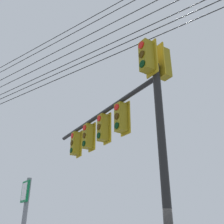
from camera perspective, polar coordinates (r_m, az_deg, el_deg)
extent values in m
cylinder|color=black|center=(6.06, 11.45, -14.58)|extent=(0.20, 0.20, 6.13)
cylinder|color=black|center=(9.17, -2.96, -0.83)|extent=(0.51, 6.03, 0.14)
cube|color=olive|center=(7.13, 7.52, 11.92)|extent=(0.32, 0.32, 0.90)
cube|color=#B29319|center=(7.23, 8.58, 11.45)|extent=(0.07, 0.44, 1.04)
cylinder|color=red|center=(7.23, 6.35, 14.29)|extent=(0.04, 0.20, 0.20)
cylinder|color=#3C2703|center=(7.04, 6.47, 12.37)|extent=(0.04, 0.20, 0.20)
cylinder|color=black|center=(6.87, 6.58, 10.36)|extent=(0.04, 0.20, 0.20)
cube|color=olive|center=(7.47, 11.11, 10.32)|extent=(0.32, 0.32, 0.90)
cube|color=#B29319|center=(7.37, 10.13, 10.76)|extent=(0.07, 0.44, 1.04)
cylinder|color=red|center=(7.74, 11.84, 11.75)|extent=(0.04, 0.20, 0.20)
cylinder|color=#3C2703|center=(7.57, 12.03, 9.90)|extent=(0.04, 0.20, 0.20)
cylinder|color=black|center=(7.41, 12.23, 7.98)|extent=(0.04, 0.20, 0.20)
cube|color=olive|center=(7.88, 1.97, -1.19)|extent=(0.31, 0.31, 0.90)
cube|color=#B29319|center=(7.98, 2.94, -1.46)|extent=(0.05, 0.44, 1.04)
cylinder|color=red|center=(7.92, 0.98, 1.08)|extent=(0.03, 0.20, 0.20)
cylinder|color=#3C2703|center=(7.79, 1.00, -0.92)|extent=(0.03, 0.20, 0.20)
cylinder|color=black|center=(7.68, 1.01, -2.97)|extent=(0.03, 0.20, 0.20)
cube|color=olive|center=(8.70, -1.97, -3.45)|extent=(0.32, 0.32, 0.90)
cube|color=#B29319|center=(8.78, -1.01, -3.66)|extent=(0.07, 0.44, 1.04)
cylinder|color=red|center=(8.74, -2.87, -1.40)|extent=(0.04, 0.20, 0.20)
cylinder|color=#3C2703|center=(8.62, -2.91, -3.24)|extent=(0.04, 0.20, 0.20)
cylinder|color=black|center=(8.52, -2.96, -5.12)|extent=(0.04, 0.20, 0.20)
cube|color=olive|center=(9.56, -5.22, -5.30)|extent=(0.31, 0.31, 0.90)
cube|color=#B29319|center=(9.64, -4.34, -5.49)|extent=(0.06, 0.44, 1.04)
cylinder|color=red|center=(9.59, -6.02, -3.42)|extent=(0.04, 0.20, 0.20)
cylinder|color=#3C2703|center=(9.49, -6.10, -5.11)|extent=(0.04, 0.20, 0.20)
cylinder|color=black|center=(9.40, -6.18, -6.84)|extent=(0.04, 0.20, 0.20)
cube|color=olive|center=(10.46, -7.95, -6.82)|extent=(0.33, 0.33, 0.90)
cube|color=#B29319|center=(10.52, -7.09, -6.98)|extent=(0.09, 0.44, 1.04)
cylinder|color=red|center=(10.49, -8.69, -5.11)|extent=(0.05, 0.20, 0.20)
cylinder|color=#3C2703|center=(10.40, -8.79, -6.67)|extent=(0.05, 0.20, 0.20)
cylinder|color=black|center=(10.31, -8.89, -8.26)|extent=(0.05, 0.20, 0.20)
cube|color=#0C7238|center=(4.35, -18.38, -16.10)|extent=(0.03, 0.27, 0.31)
cube|color=white|center=(4.34, -18.57, -16.07)|extent=(0.01, 0.20, 0.25)
cylinder|color=black|center=(7.46, 19.23, 19.11)|extent=(10.12, 29.22, 0.54)
cylinder|color=black|center=(7.64, 18.95, 20.53)|extent=(10.12, 29.22, 0.54)
cylinder|color=black|center=(7.79, 18.71, 21.73)|extent=(10.12, 29.22, 0.54)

